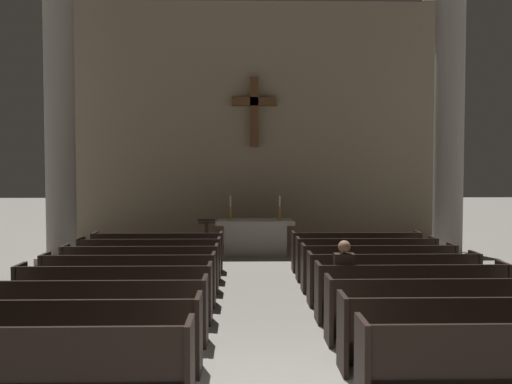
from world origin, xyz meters
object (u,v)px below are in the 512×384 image
Objects in this scene: pew_right_row_2 at (466,332)px; lectern at (207,242)px; column_left_second at (60,129)px; pew_left_row_2 at (72,335)px; pew_right_row_7 at (366,259)px; pew_left_row_1 at (38,369)px; pew_right_row_4 at (411,292)px; altar at (255,236)px; candlestick_right at (280,212)px; pew_left_row_7 at (150,260)px; lone_worshipper at (343,279)px; pew_left_row_5 at (129,280)px; pew_left_row_4 at (115,294)px; pew_left_row_8 at (158,252)px; pew_right_row_6 at (378,268)px; pew_right_row_8 at (356,251)px; pew_right_row_3 at (435,309)px; candlestick_left at (230,212)px; pew_left_row_6 at (141,269)px; pew_left_row_3 at (97,312)px; column_right_second at (449,130)px; pew_right_row_5 at (393,279)px; pew_right_row_1 at (510,365)px.

pew_right_row_2 is 2.65× the size of lectern.
pew_left_row_2 is at bearing -70.50° from column_left_second.
pew_left_row_1 is at bearing -126.73° from pew_right_row_7.
altar is at bearing 109.45° from pew_right_row_4.
pew_left_row_7 is at bearing -131.01° from candlestick_right.
candlestick_right is 6.70m from lone_worshipper.
pew_left_row_2 and pew_left_row_5 have the same top height.
pew_left_row_1 and pew_left_row_4 have the same top height.
pew_right_row_4 is 2.32× the size of lone_worshipper.
pew_left_row_8 is 0.43× the size of column_left_second.
pew_left_row_1 is 1.00× the size of pew_right_row_6.
lone_worshipper reaches higher than pew_right_row_8.
pew_right_row_3 and pew_right_row_7 have the same top height.
column_left_second is 5.40× the size of lone_worshipper.
lectern is 0.87× the size of lone_worshipper.
pew_left_row_8 and pew_right_row_8 have the same top height.
pew_right_row_3 is 4.48× the size of candlestick_left.
pew_left_row_8 is 2.65× the size of lectern.
pew_left_row_6 is 5.15m from altar.
pew_right_row_3 is at bearing -90.00° from pew_right_row_8.
pew_right_row_4 is 1.00× the size of pew_right_row_8.
pew_right_row_2 is at bearing -90.00° from pew_right_row_8.
altar reaches higher than pew_left_row_3.
candlestick_right reaches higher than lectern.
altar is at bearing 76.52° from pew_left_row_1.
pew_left_row_7 is 1.06m from pew_left_row_8.
column_left_second and column_right_second have the same top height.
pew_left_row_5 and pew_right_row_6 have the same top height.
pew_right_row_3 is 0.43× the size of column_right_second.
pew_left_row_5 is 5.69m from pew_right_row_8.
pew_right_row_5 is (4.73, -3.17, 0.00)m from pew_left_row_8.
pew_left_row_5 is 4.48× the size of candlestick_right.
column_right_second is at bearing 25.23° from pew_right_row_8.
altar is at bearing 42.83° from lectern.
column_right_second is at bearing 0.00° from column_left_second.
pew_left_row_4 is (0.00, 2.11, 0.00)m from pew_left_row_2.
pew_right_row_5 is at bearing 12.59° from pew_left_row_4.
lone_worshipper is (-1.09, 3.20, 0.22)m from pew_right_row_1.
pew_left_row_3 is at bearing -131.84° from pew_right_row_8.
pew_left_row_6 is at bearing 138.22° from pew_right_row_2.
pew_right_row_3 is at bearing -12.59° from pew_left_row_4.
pew_right_row_1 and pew_right_row_8 have the same top height.
column_left_second reaches higher than pew_right_row_1.
pew_left_row_3 is 5.18m from pew_right_row_1.
lone_worshipper is (3.63, -2.07, 0.22)m from pew_left_row_6.
candlestick_right is (3.06, 6.69, 0.75)m from pew_left_row_4.
pew_right_row_1 is 1.00× the size of pew_right_row_6.
altar reaches higher than pew_right_row_7.
pew_right_row_5 is at bearing -73.55° from candlestick_right.
pew_right_row_5 is (4.73, -1.06, 0.00)m from pew_left_row_6.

